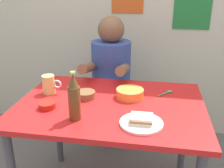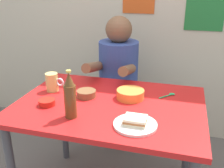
{
  "view_description": "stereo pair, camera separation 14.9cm",
  "coord_description": "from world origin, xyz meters",
  "px_view_note": "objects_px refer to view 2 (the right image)",
  "views": [
    {
      "loc": [
        0.25,
        -1.38,
        1.41
      ],
      "look_at": [
        0.0,
        0.05,
        0.84
      ],
      "focal_mm": 41.85,
      "sensor_mm": 36.0,
      "label": 1
    },
    {
      "loc": [
        0.39,
        -1.35,
        1.41
      ],
      "look_at": [
        0.0,
        0.05,
        0.84
      ],
      "focal_mm": 41.85,
      "sensor_mm": 36.0,
      "label": 2
    }
  ],
  "objects_px": {
    "plate_orange": "(135,125)",
    "sambal_bowl_red": "(47,102)",
    "stool": "(118,111)",
    "sandwich": "(135,120)",
    "beer_mug": "(52,82)",
    "dining_table": "(110,116)",
    "person_seated": "(118,67)",
    "beer_bottle": "(70,97)"
  },
  "relations": [
    {
      "from": "plate_orange",
      "to": "beer_mug",
      "type": "xyz_separation_m",
      "value": [
        -0.61,
        0.3,
        0.05
      ]
    },
    {
      "from": "sambal_bowl_red",
      "to": "stool",
      "type": "bearing_deg",
      "value": 72.78
    },
    {
      "from": "dining_table",
      "to": "person_seated",
      "type": "distance_m",
      "value": 0.64
    },
    {
      "from": "person_seated",
      "to": "sambal_bowl_red",
      "type": "relative_size",
      "value": 7.49
    },
    {
      "from": "stool",
      "to": "sandwich",
      "type": "xyz_separation_m",
      "value": [
        0.3,
        -0.85,
        0.42
      ]
    },
    {
      "from": "dining_table",
      "to": "beer_mug",
      "type": "bearing_deg",
      "value": 169.86
    },
    {
      "from": "sandwich",
      "to": "beer_mug",
      "type": "relative_size",
      "value": 0.87
    },
    {
      "from": "person_seated",
      "to": "beer_mug",
      "type": "bearing_deg",
      "value": -119.23
    },
    {
      "from": "stool",
      "to": "sambal_bowl_red",
      "type": "bearing_deg",
      "value": -107.22
    },
    {
      "from": "plate_orange",
      "to": "sandwich",
      "type": "bearing_deg",
      "value": 0.0
    },
    {
      "from": "person_seated",
      "to": "beer_mug",
      "type": "relative_size",
      "value": 5.71
    },
    {
      "from": "sandwich",
      "to": "sambal_bowl_red",
      "type": "bearing_deg",
      "value": 170.26
    },
    {
      "from": "sandwich",
      "to": "beer_bottle",
      "type": "bearing_deg",
      "value": 179.89
    },
    {
      "from": "person_seated",
      "to": "beer_mug",
      "type": "distance_m",
      "value": 0.63
    },
    {
      "from": "beer_mug",
      "to": "beer_bottle",
      "type": "distance_m",
      "value": 0.4
    },
    {
      "from": "beer_mug",
      "to": "beer_bottle",
      "type": "height_order",
      "value": "beer_bottle"
    },
    {
      "from": "plate_orange",
      "to": "sambal_bowl_red",
      "type": "height_order",
      "value": "sambal_bowl_red"
    },
    {
      "from": "beer_mug",
      "to": "beer_bottle",
      "type": "xyz_separation_m",
      "value": [
        0.26,
        -0.3,
        0.06
      ]
    },
    {
      "from": "dining_table",
      "to": "sambal_bowl_red",
      "type": "bearing_deg",
      "value": -159.01
    },
    {
      "from": "stool",
      "to": "beer_bottle",
      "type": "xyz_separation_m",
      "value": [
        -0.04,
        -0.85,
        0.51
      ]
    },
    {
      "from": "person_seated",
      "to": "plate_orange",
      "type": "distance_m",
      "value": 0.9
    },
    {
      "from": "stool",
      "to": "beer_mug",
      "type": "bearing_deg",
      "value": -118.73
    },
    {
      "from": "person_seated",
      "to": "beer_bottle",
      "type": "bearing_deg",
      "value": -92.79
    },
    {
      "from": "stool",
      "to": "beer_mug",
      "type": "xyz_separation_m",
      "value": [
        -0.3,
        -0.56,
        0.45
      ]
    },
    {
      "from": "person_seated",
      "to": "sandwich",
      "type": "xyz_separation_m",
      "value": [
        0.3,
        -0.84,
        0.01
      ]
    },
    {
      "from": "stool",
      "to": "sandwich",
      "type": "height_order",
      "value": "sandwich"
    },
    {
      "from": "stool",
      "to": "beer_bottle",
      "type": "distance_m",
      "value": 1.0
    },
    {
      "from": "dining_table",
      "to": "beer_bottle",
      "type": "height_order",
      "value": "beer_bottle"
    },
    {
      "from": "beer_mug",
      "to": "person_seated",
      "type": "bearing_deg",
      "value": 60.77
    },
    {
      "from": "plate_orange",
      "to": "beer_mug",
      "type": "bearing_deg",
      "value": 153.92
    },
    {
      "from": "plate_orange",
      "to": "sambal_bowl_red",
      "type": "distance_m",
      "value": 0.55
    },
    {
      "from": "plate_orange",
      "to": "sambal_bowl_red",
      "type": "relative_size",
      "value": 2.29
    },
    {
      "from": "dining_table",
      "to": "plate_orange",
      "type": "relative_size",
      "value": 5.0
    },
    {
      "from": "plate_orange",
      "to": "dining_table",
      "type": "bearing_deg",
      "value": 131.29
    },
    {
      "from": "dining_table",
      "to": "person_seated",
      "type": "relative_size",
      "value": 1.53
    },
    {
      "from": "person_seated",
      "to": "beer_bottle",
      "type": "xyz_separation_m",
      "value": [
        -0.04,
        -0.84,
        0.09
      ]
    },
    {
      "from": "plate_orange",
      "to": "beer_bottle",
      "type": "distance_m",
      "value": 0.36
    },
    {
      "from": "dining_table",
      "to": "plate_orange",
      "type": "bearing_deg",
      "value": -48.71
    },
    {
      "from": "sandwich",
      "to": "dining_table",
      "type": "bearing_deg",
      "value": 131.29
    },
    {
      "from": "stool",
      "to": "dining_table",
      "type": "bearing_deg",
      "value": -80.32
    },
    {
      "from": "sandwich",
      "to": "beer_bottle",
      "type": "xyz_separation_m",
      "value": [
        -0.35,
        0.0,
        0.09
      ]
    },
    {
      "from": "plate_orange",
      "to": "beer_mug",
      "type": "distance_m",
      "value": 0.68
    }
  ]
}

